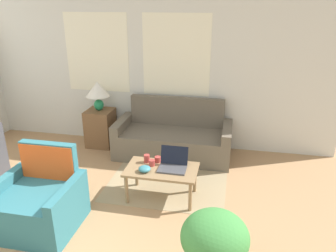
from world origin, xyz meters
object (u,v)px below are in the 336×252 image
object	(u,v)px
laptop	(173,164)
cup_navy	(152,163)
armchair	(40,203)
coffee_table	(162,172)
snack_bowl	(145,169)
cup_yellow	(158,159)
cup_white	(147,158)
potted_plant	(215,241)
couch	(174,139)
table_lamp	(98,91)

from	to	relation	value
laptop	cup_navy	bearing A→B (deg)	179.18
armchair	coffee_table	distance (m)	1.45
cup_navy	snack_bowl	distance (m)	0.17
cup_yellow	snack_bowl	bearing A→B (deg)	-109.60
cup_white	potted_plant	world-z (taller)	potted_plant
armchair	potted_plant	world-z (taller)	armchair
laptop	cup_white	distance (m)	0.37
snack_bowl	armchair	bearing A→B (deg)	-146.20
couch	cup_white	size ratio (longest dim) A/B	17.71
armchair	laptop	bearing A→B (deg)	32.17
table_lamp	snack_bowl	distance (m)	2.00
laptop	snack_bowl	xyz separation A→B (m)	(-0.32, -0.16, -0.02)
table_lamp	cup_yellow	xyz separation A→B (m)	(1.31, -1.23, -0.52)
laptop	cup_yellow	world-z (taller)	laptop
cup_navy	snack_bowl	size ratio (longest dim) A/B	0.52
couch	table_lamp	xyz separation A→B (m)	(-1.31, 0.10, 0.71)
table_lamp	cup_navy	bearing A→B (deg)	-46.77
table_lamp	cup_navy	size ratio (longest dim) A/B	6.24
coffee_table	laptop	world-z (taller)	laptop
snack_bowl	cup_white	bearing A→B (deg)	98.89
laptop	snack_bowl	size ratio (longest dim) A/B	2.30
potted_plant	cup_white	bearing A→B (deg)	126.64
coffee_table	cup_white	world-z (taller)	cup_white
laptop	potted_plant	xyz separation A→B (m)	(0.61, -1.22, -0.07)
cup_white	laptop	bearing A→B (deg)	-13.14
snack_bowl	cup_navy	bearing A→B (deg)	73.37
table_lamp	snack_bowl	bearing A→B (deg)	-51.20
armchair	cup_yellow	bearing A→B (deg)	40.65
snack_bowl	table_lamp	bearing A→B (deg)	128.80
cup_yellow	cup_white	size ratio (longest dim) A/B	0.76
laptop	cup_white	bearing A→B (deg)	166.86
laptop	cup_navy	world-z (taller)	laptop
cup_yellow	snack_bowl	world-z (taller)	cup_yellow
table_lamp	cup_navy	xyz separation A→B (m)	(1.26, -1.34, -0.52)
cup_white	couch	bearing A→B (deg)	83.39
armchair	table_lamp	bearing A→B (deg)	95.01
cup_navy	cup_white	size ratio (longest dim) A/B	0.76
armchair	table_lamp	xyz separation A→B (m)	(-0.19, 2.19, 0.70)
couch	potted_plant	size ratio (longest dim) A/B	2.74
cup_navy	armchair	bearing A→B (deg)	-141.58
table_lamp	cup_yellow	size ratio (longest dim) A/B	6.20
table_lamp	laptop	bearing A→B (deg)	-41.25
table_lamp	potted_plant	xyz separation A→B (m)	(2.14, -2.56, -0.58)
armchair	table_lamp	world-z (taller)	table_lamp
coffee_table	snack_bowl	size ratio (longest dim) A/B	5.95
snack_bowl	laptop	bearing A→B (deg)	26.62
couch	coffee_table	bearing A→B (deg)	-86.02
laptop	cup_yellow	bearing A→B (deg)	152.49
cup_yellow	cup_white	bearing A→B (deg)	-166.84
table_lamp	potted_plant	bearing A→B (deg)	-50.12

